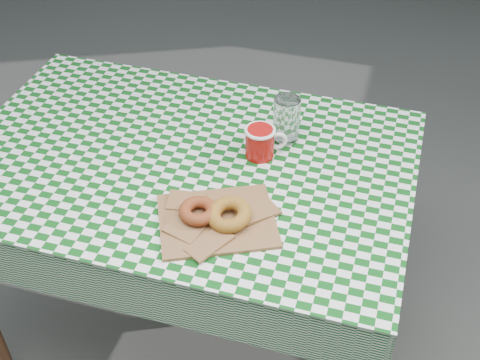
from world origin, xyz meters
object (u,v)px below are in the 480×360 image
Objects in this scene: paper_bag at (217,220)px; coffee_mug at (260,142)px; drinking_glass at (286,119)px; table at (191,259)px.

coffee_mug is (0.03, 0.27, 0.03)m from paper_bag.
coffee_mug is 1.18× the size of drinking_glass.
table is 0.47m from coffee_mug.
drinking_glass reaches higher than table.
table is at bearing 127.93° from paper_bag.
paper_bag is (0.15, -0.20, 0.39)m from table.
table is 7.76× the size of coffee_mug.
coffee_mug is at bearing -118.58° from drinking_glass.
paper_bag is at bearing -102.51° from drinking_glass.
table is at bearing 176.69° from coffee_mug.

